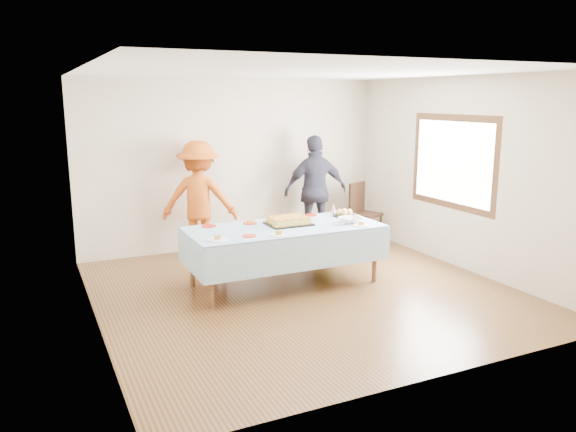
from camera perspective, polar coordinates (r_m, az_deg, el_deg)
name	(u,v)px	position (r m, az deg, el deg)	size (l,w,h in m)	color
ground	(304,291)	(7.18, 1.63, -7.62)	(5.00, 5.00, 0.00)	#472D14
room_walls	(309,151)	(6.83, 2.11, 6.61)	(5.04, 5.04, 2.72)	beige
party_table	(284,231)	(7.23, -0.36, -1.49)	(2.50, 1.10, 0.78)	#54301C
birthday_cake	(288,221)	(7.32, 0.05, -0.50)	(0.56, 0.43, 0.10)	black
rolls_tray	(344,213)	(7.88, 5.73, 0.29)	(0.32, 0.32, 0.10)	black
punch_bowl	(350,220)	(7.48, 6.32, -0.39)	(0.29, 0.29, 0.07)	silver
party_hat	(333,208)	(8.05, 4.63, 0.81)	(0.09, 0.09, 0.15)	silver
fork_pile	(341,222)	(7.33, 5.40, -0.65)	(0.24, 0.18, 0.07)	white
plate_red_far_a	(209,226)	(7.28, -8.03, -1.02)	(0.19, 0.19, 0.01)	red
plate_red_far_b	(250,223)	(7.39, -3.89, -0.73)	(0.19, 0.19, 0.01)	red
plate_red_far_c	(272,221)	(7.53, -1.64, -0.47)	(0.18, 0.18, 0.01)	red
plate_red_far_d	(311,215)	(7.88, 2.32, 0.09)	(0.17, 0.17, 0.01)	red
plate_red_near	(249,236)	(6.73, -3.96, -2.02)	(0.17, 0.17, 0.01)	red
plate_white_left	(218,240)	(6.59, -7.15, -2.38)	(0.24, 0.24, 0.01)	white
plate_white_mid	(279,235)	(6.75, -0.96, -1.93)	(0.21, 0.21, 0.01)	white
plate_white_right	(361,225)	(7.31, 7.45, -0.96)	(0.21, 0.21, 0.01)	white
dining_chair	(362,209)	(9.63, 7.52, 0.76)	(0.56, 0.56, 0.99)	black
toddler_left	(219,252)	(7.57, -7.05, -3.69)	(0.28, 0.18, 0.76)	red
toddler_mid	(322,239)	(8.17, 3.47, -2.39)	(0.38, 0.24, 0.77)	#346C24
toddler_right	(324,239)	(8.24, 3.72, -2.32)	(0.37, 0.29, 0.76)	tan
adult_left	(199,199)	(8.66, -9.01, 1.70)	(1.14, 0.66, 1.77)	#CE5A19
adult_right	(316,191)	(9.22, 2.81, 2.58)	(1.06, 0.44, 1.81)	#2E2D3E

